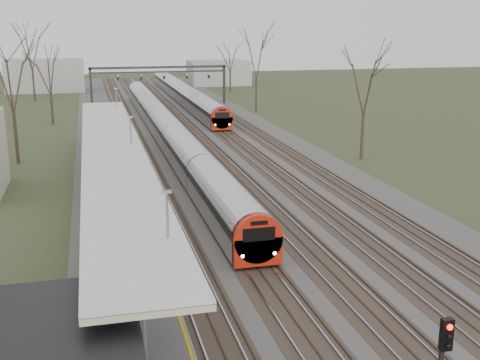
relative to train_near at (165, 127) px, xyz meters
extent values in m
cube|color=#474442|center=(2.50, -1.40, -1.43)|extent=(24.00, 160.00, 0.10)
cube|color=#4C3828|center=(-3.50, -1.40, -1.39)|extent=(2.60, 160.00, 0.06)
cube|color=gray|center=(-4.22, -1.40, -1.32)|extent=(0.07, 160.00, 0.12)
cube|color=gray|center=(-2.78, -1.40, -1.32)|extent=(0.07, 160.00, 0.12)
cube|color=#4C3828|center=(0.00, -1.40, -1.39)|extent=(2.60, 160.00, 0.06)
cube|color=gray|center=(-0.72, -1.40, -1.32)|extent=(0.07, 160.00, 0.12)
cube|color=gray|center=(0.72, -1.40, -1.32)|extent=(0.07, 160.00, 0.12)
cube|color=#4C3828|center=(3.50, -1.40, -1.39)|extent=(2.60, 160.00, 0.06)
cube|color=gray|center=(2.78, -1.40, -1.32)|extent=(0.07, 160.00, 0.12)
cube|color=gray|center=(4.22, -1.40, -1.32)|extent=(0.07, 160.00, 0.12)
cube|color=#4C3828|center=(7.00, -1.40, -1.39)|extent=(2.60, 160.00, 0.06)
cube|color=gray|center=(6.28, -1.40, -1.32)|extent=(0.07, 160.00, 0.12)
cube|color=gray|center=(7.72, -1.40, -1.32)|extent=(0.07, 160.00, 0.12)
cube|color=#4C3828|center=(10.50, -1.40, -1.39)|extent=(2.60, 160.00, 0.06)
cube|color=gray|center=(9.78, -1.40, -1.32)|extent=(0.07, 160.00, 0.12)
cube|color=gray|center=(11.22, -1.40, -1.32)|extent=(0.07, 160.00, 0.12)
cube|color=#9E9B93|center=(-6.55, -18.90, -0.98)|extent=(3.50, 69.00, 1.00)
cylinder|color=slate|center=(-6.55, -46.40, 1.02)|extent=(0.14, 0.14, 3.00)
cylinder|color=slate|center=(-6.55, -38.40, 1.02)|extent=(0.14, 0.14, 3.00)
cylinder|color=slate|center=(-6.55, -30.40, 1.02)|extent=(0.14, 0.14, 3.00)
cylinder|color=slate|center=(-6.55, -22.40, 1.02)|extent=(0.14, 0.14, 3.00)
cylinder|color=slate|center=(-6.55, -14.40, 1.02)|extent=(0.14, 0.14, 3.00)
cylinder|color=slate|center=(-6.55, -6.40, 1.02)|extent=(0.14, 0.14, 3.00)
cube|color=silver|center=(-6.55, -23.40, 2.57)|extent=(4.10, 50.00, 0.12)
cube|color=#C3BA97|center=(-6.55, -23.40, 2.40)|extent=(4.10, 50.00, 0.25)
cube|color=black|center=(-7.50, 28.60, 1.52)|extent=(0.35, 0.35, 6.00)
cube|color=black|center=(13.00, 28.60, 1.52)|extent=(0.35, 0.35, 6.00)
cube|color=black|center=(2.75, 28.60, 4.42)|extent=(21.00, 0.35, 0.35)
cube|color=black|center=(2.75, 28.60, 3.72)|extent=(21.00, 0.25, 0.25)
cube|color=black|center=(-3.50, 28.40, 3.02)|extent=(0.32, 0.22, 0.85)
sphere|color=#0CFF19|center=(-3.50, 28.26, 3.27)|extent=(0.16, 0.16, 0.16)
cube|color=black|center=(0.00, 28.40, 3.02)|extent=(0.32, 0.22, 0.85)
sphere|color=#0CFF19|center=(0.00, 28.26, 3.27)|extent=(0.16, 0.16, 0.16)
cube|color=black|center=(3.50, 28.40, 3.02)|extent=(0.32, 0.22, 0.85)
sphere|color=#0CFF19|center=(3.50, 28.26, 3.27)|extent=(0.16, 0.16, 0.16)
cube|color=black|center=(7.00, 28.40, 3.02)|extent=(0.32, 0.22, 0.85)
sphere|color=#0CFF19|center=(7.00, 28.26, 3.27)|extent=(0.16, 0.16, 0.16)
cube|color=black|center=(10.50, 28.40, 3.02)|extent=(0.32, 0.22, 0.85)
sphere|color=#0CFF19|center=(10.50, 28.26, 3.27)|extent=(0.16, 0.16, 0.16)
cylinder|color=#2D231C|center=(-14.50, -8.40, 1.00)|extent=(0.30, 0.30, 4.95)
cylinder|color=#2D231C|center=(16.50, -14.40, 0.77)|extent=(0.30, 0.30, 4.50)
cube|color=#ACB0B7|center=(0.00, 0.24, -0.38)|extent=(2.55, 75.00, 1.60)
cylinder|color=#ACB0B7|center=(0.00, 0.24, 0.27)|extent=(2.60, 74.70, 2.60)
cube|color=black|center=(0.00, 0.24, 0.37)|extent=(2.62, 74.40, 0.55)
cube|color=#B31B0A|center=(0.00, -37.16, -0.43)|extent=(2.55, 0.50, 1.50)
cylinder|color=#B31B0A|center=(0.00, -37.11, 0.27)|extent=(2.60, 0.60, 2.60)
cube|color=black|center=(0.00, -37.38, 0.57)|extent=(1.70, 0.12, 0.70)
sphere|color=white|center=(-0.85, -37.36, -0.53)|extent=(0.22, 0.22, 0.22)
sphere|color=white|center=(0.85, -37.36, -0.53)|extent=(0.22, 0.22, 0.22)
cube|color=black|center=(0.00, 0.24, -1.30)|extent=(1.80, 74.00, 0.35)
cube|color=#ACB0B7|center=(7.00, 33.03, -0.38)|extent=(2.55, 60.00, 1.60)
cylinder|color=#ACB0B7|center=(7.00, 33.03, 0.27)|extent=(2.60, 59.70, 2.60)
cube|color=black|center=(7.00, 33.03, 0.37)|extent=(2.62, 59.40, 0.55)
cube|color=#B31B0A|center=(7.00, 3.13, -0.43)|extent=(2.55, 0.50, 1.50)
cylinder|color=#B31B0A|center=(7.00, 3.18, 0.27)|extent=(2.60, 0.60, 2.60)
cube|color=black|center=(7.00, 2.91, 0.57)|extent=(1.70, 0.12, 0.70)
sphere|color=white|center=(6.15, 2.93, -0.53)|extent=(0.22, 0.22, 0.22)
sphere|color=white|center=(7.85, 2.93, -0.53)|extent=(0.22, 0.22, 0.22)
cube|color=black|center=(7.00, 33.03, -1.30)|extent=(1.80, 59.00, 0.35)
cube|color=black|center=(1.75, -51.14, 2.12)|extent=(0.35, 0.22, 1.00)
sphere|color=#FF0C05|center=(1.75, -51.27, 2.42)|extent=(0.18, 0.18, 0.18)
camera|label=1|loc=(-7.91, -64.96, 10.86)|focal=45.00mm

